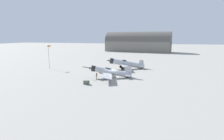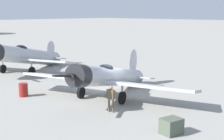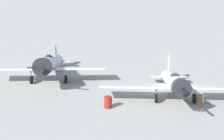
# 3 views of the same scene
# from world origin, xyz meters

# --- Properties ---
(ground_plane) EXTENTS (400.00, 400.00, 0.00)m
(ground_plane) POSITION_xyz_m (0.00, 0.00, 0.00)
(ground_plane) COLOR gray
(airplane_foreground) EXTENTS (12.29, 10.89, 3.09)m
(airplane_foreground) POSITION_xyz_m (0.15, -0.49, 1.39)
(airplane_foreground) COLOR #B7BABF
(airplane_foreground) RESTS_ON ground_plane
(airplane_mid_apron) EXTENTS (10.79, 10.29, 3.43)m
(airplane_mid_apron) POSITION_xyz_m (-12.23, 0.69, 1.55)
(airplane_mid_apron) COLOR #B7BABF
(airplane_mid_apron) RESTS_ON ground_plane
(ground_crew_mechanic) EXTENTS (0.59, 0.30, 1.56)m
(ground_crew_mechanic) POSITION_xyz_m (2.57, -2.78, 0.94)
(ground_crew_mechanic) COLOR brown
(ground_crew_mechanic) RESTS_ON ground_plane
(fuel_drum) EXTENTS (0.64, 0.64, 0.92)m
(fuel_drum) POSITION_xyz_m (-4.24, -4.38, 0.46)
(fuel_drum) COLOR maroon
(fuel_drum) RESTS_ON ground_plane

